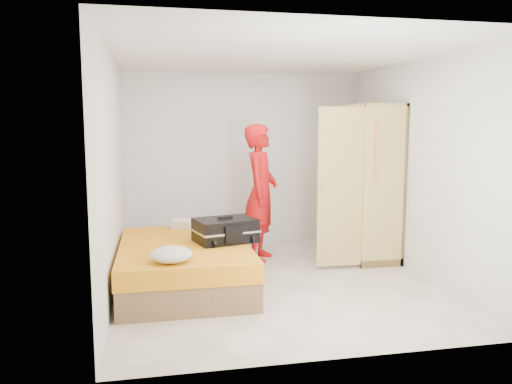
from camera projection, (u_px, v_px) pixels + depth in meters
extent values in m
plane|color=beige|center=(275.00, 282.00, 5.85)|extent=(4.00, 4.00, 0.00)
plane|color=white|center=(276.00, 55.00, 5.51)|extent=(4.00, 4.00, 0.00)
cube|color=white|center=(245.00, 160.00, 7.63)|extent=(3.60, 0.02, 2.60)
cube|color=white|center=(339.00, 195.00, 3.74)|extent=(3.60, 0.02, 2.60)
cube|color=white|center=(112.00, 175.00, 5.33)|extent=(0.02, 4.00, 2.60)
cube|color=white|center=(420.00, 169.00, 6.03)|extent=(0.02, 4.00, 2.60)
cube|color=olive|center=(185.00, 274.00, 5.67)|extent=(1.40, 2.00, 0.30)
cube|color=orange|center=(184.00, 252.00, 5.63)|extent=(1.42, 2.02, 0.20)
cube|color=#E8C871|center=(384.00, 181.00, 6.94)|extent=(0.04, 1.20, 2.10)
cube|color=#E8C871|center=(385.00, 187.00, 6.32)|extent=(0.58, 0.04, 2.10)
cube|color=#E8C871|center=(350.00, 178.00, 7.45)|extent=(0.58, 0.04, 2.10)
cube|color=#E8C871|center=(368.00, 106.00, 6.75)|extent=(0.58, 1.20, 0.04)
cube|color=tan|center=(364.00, 252.00, 7.01)|extent=(0.58, 1.20, 0.10)
cube|color=#E8C871|center=(339.00, 180.00, 7.12)|extent=(0.04, 0.59, 2.00)
cube|color=#E8C871|center=(340.00, 188.00, 6.23)|extent=(0.59, 0.06, 2.00)
cylinder|color=#B2B2B7|center=(368.00, 118.00, 6.77)|extent=(0.02, 1.10, 0.02)
imported|color=red|center=(261.00, 193.00, 6.73)|extent=(0.67, 0.79, 1.84)
cube|color=black|center=(225.00, 230.00, 5.71)|extent=(0.76, 0.62, 0.26)
cube|color=black|center=(225.00, 217.00, 5.69)|extent=(0.18, 0.09, 0.03)
ellipsoid|color=silver|center=(172.00, 254.00, 4.85)|extent=(0.40, 0.40, 0.15)
cube|color=silver|center=(194.00, 224.00, 6.48)|extent=(0.62, 0.42, 0.10)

